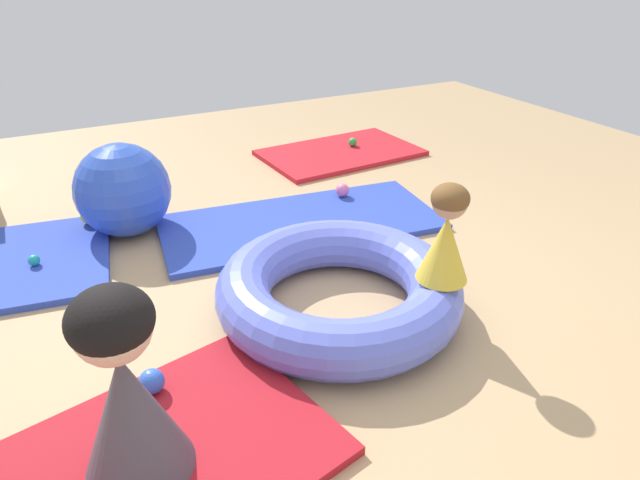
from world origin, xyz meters
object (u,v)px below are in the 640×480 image
at_px(play_ball_green, 353,142).
at_px(play_ball_teal, 34,260).
at_px(adult_seated, 125,389).
at_px(play_ball_yellow, 89,215).
at_px(play_ball_blue, 152,381).
at_px(child_in_yellow, 446,234).
at_px(play_ball_pink, 342,190).
at_px(exercise_ball_large, 123,190).
at_px(inflatable_cushion, 339,289).

distance_m(play_ball_green, play_ball_teal, 2.80).
relative_size(play_ball_green, play_ball_teal, 1.17).
bearing_deg(adult_seated, play_ball_teal, 13.63).
bearing_deg(adult_seated, play_ball_green, -36.90).
bearing_deg(play_ball_teal, adult_seated, -81.70).
relative_size(play_ball_yellow, play_ball_green, 1.44).
bearing_deg(play_ball_yellow, play_ball_blue, -89.63).
distance_m(play_ball_yellow, play_ball_green, 2.34).
relative_size(play_ball_yellow, play_ball_teal, 1.69).
xyz_separation_m(child_in_yellow, play_ball_pink, (0.32, 1.48, -0.40)).
bearing_deg(play_ball_teal, child_in_yellow, -40.43).
relative_size(play_ball_pink, exercise_ball_large, 0.17).
distance_m(inflatable_cushion, play_ball_pink, 1.35).
distance_m(child_in_yellow, play_ball_green, 2.62).
bearing_deg(inflatable_cushion, exercise_ball_large, 118.88).
bearing_deg(play_ball_yellow, inflatable_cushion, -57.81).
bearing_deg(exercise_ball_large, play_ball_blue, -97.31).
bearing_deg(play_ball_blue, adult_seated, -108.85).
xyz_separation_m(child_in_yellow, play_ball_green, (0.95, 2.40, -0.41)).
height_order(play_ball_blue, play_ball_green, play_ball_blue).
relative_size(child_in_yellow, play_ball_teal, 7.28).
height_order(adult_seated, exercise_ball_large, adult_seated).
xyz_separation_m(adult_seated, play_ball_pink, (1.75, 1.70, -0.30)).
bearing_deg(play_ball_yellow, exercise_ball_large, -38.15).
height_order(play_ball_green, play_ball_teal, play_ball_green).
height_order(inflatable_cushion, child_in_yellow, child_in_yellow).
bearing_deg(play_ball_pink, inflatable_cushion, -120.28).
distance_m(child_in_yellow, play_ball_teal, 2.24).
bearing_deg(exercise_ball_large, play_ball_yellow, 141.85).
relative_size(inflatable_cushion, child_in_yellow, 2.60).
bearing_deg(child_in_yellow, inflatable_cushion, 118.33).
bearing_deg(inflatable_cushion, adult_seated, -153.50).
bearing_deg(play_ball_blue, play_ball_yellow, 90.37).
xyz_separation_m(inflatable_cushion, play_ball_yellow, (-0.97, 1.54, -0.04)).
xyz_separation_m(child_in_yellow, play_ball_teal, (-1.68, 1.43, -0.42)).
bearing_deg(adult_seated, exercise_ball_large, -4.16).
height_order(play_ball_pink, play_ball_teal, play_ball_pink).
bearing_deg(play_ball_green, exercise_ball_large, -160.73).
bearing_deg(exercise_ball_large, child_in_yellow, -56.39).
height_order(play_ball_yellow, play_ball_blue, play_ball_yellow).
bearing_deg(play_ball_green, child_in_yellow, -111.52).
relative_size(child_in_yellow, play_ball_green, 6.22).
distance_m(play_ball_yellow, play_ball_pink, 1.69).
height_order(inflatable_cushion, adult_seated, adult_seated).
height_order(adult_seated, play_ball_yellow, adult_seated).
bearing_deg(exercise_ball_large, play_ball_pink, -8.19).
bearing_deg(exercise_ball_large, play_ball_teal, -155.69).
bearing_deg(play_ball_blue, child_in_yellow, -5.36).
height_order(adult_seated, play_ball_blue, adult_seated).
relative_size(child_in_yellow, play_ball_yellow, 4.30).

